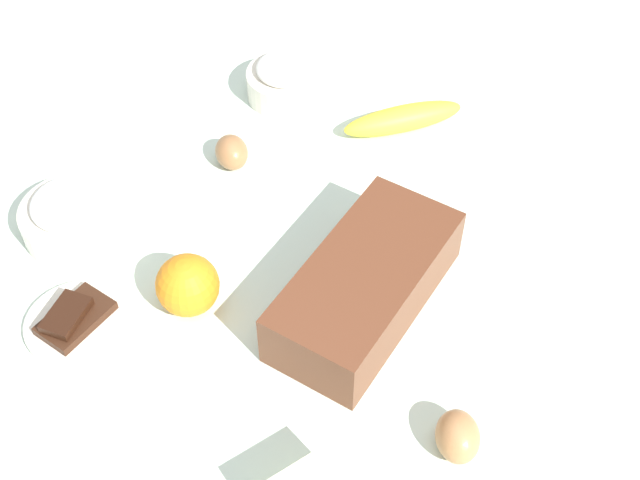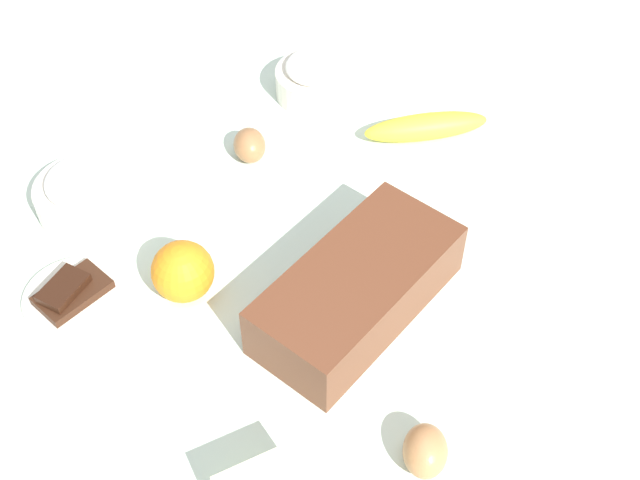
% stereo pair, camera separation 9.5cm
% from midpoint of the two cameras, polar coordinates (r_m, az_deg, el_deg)
% --- Properties ---
extents(ground_plane, '(2.40, 2.40, 0.02)m').
position_cam_midpoint_polar(ground_plane, '(1.13, 2.40, -1.80)').
color(ground_plane, silver).
extents(loaf_pan, '(0.29, 0.16, 0.08)m').
position_cam_midpoint_polar(loaf_pan, '(1.04, 5.16, -3.42)').
color(loaf_pan, brown).
rests_on(loaf_pan, ground_plane).
extents(flour_bowl, '(0.13, 0.13, 0.07)m').
position_cam_midpoint_polar(flour_bowl, '(1.36, 1.71, 10.79)').
color(flour_bowl, silver).
rests_on(flour_bowl, ground_plane).
extents(sugar_bowl, '(0.14, 0.14, 0.07)m').
position_cam_midpoint_polar(sugar_bowl, '(1.20, -13.31, 3.08)').
color(sugar_bowl, silver).
rests_on(sugar_bowl, ground_plane).
extents(banana, '(0.18, 0.14, 0.04)m').
position_cam_midpoint_polar(banana, '(1.30, 9.25, 7.44)').
color(banana, yellow).
rests_on(banana, ground_plane).
extents(orange_fruit, '(0.08, 0.08, 0.08)m').
position_cam_midpoint_polar(orange_fruit, '(1.07, -6.72, -2.25)').
color(orange_fruit, orange).
rests_on(orange_fruit, ground_plane).
extents(egg_near_butter, '(0.08, 0.08, 0.05)m').
position_cam_midpoint_polar(egg_near_butter, '(0.95, 10.02, -13.96)').
color(egg_near_butter, '#B37949').
rests_on(egg_near_butter, ground_plane).
extents(egg_beside_bowl, '(0.07, 0.08, 0.05)m').
position_cam_midpoint_polar(egg_beside_bowl, '(1.25, -2.59, 6.30)').
color(egg_beside_bowl, '#9D693F').
rests_on(egg_beside_bowl, ground_plane).
extents(chocolate_plate, '(0.13, 0.13, 0.03)m').
position_cam_midpoint_polar(chocolate_plate, '(1.11, -13.96, -3.77)').
color(chocolate_plate, silver).
rests_on(chocolate_plate, ground_plane).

